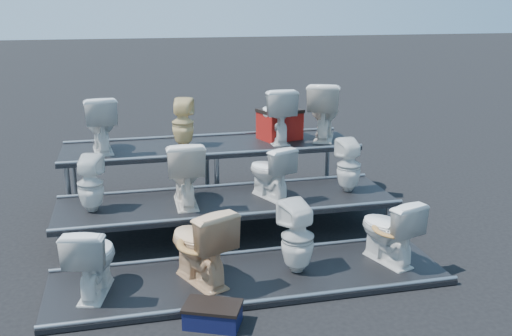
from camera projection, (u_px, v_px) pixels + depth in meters
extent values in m
plane|color=black|center=(228.00, 234.00, 7.30)|extent=(80.00, 80.00, 0.00)
cube|color=black|center=(250.00, 278.00, 6.08)|extent=(4.20, 1.20, 0.06)
cube|color=black|center=(228.00, 217.00, 7.24)|extent=(4.20, 1.20, 0.46)
cube|color=black|center=(212.00, 173.00, 8.39)|extent=(4.20, 1.20, 0.86)
imported|color=silver|center=(93.00, 259.00, 5.62)|extent=(0.57, 0.80, 0.74)
imported|color=tan|center=(200.00, 244.00, 5.84)|extent=(0.76, 0.94, 0.84)
imported|color=silver|center=(297.00, 237.00, 6.07)|extent=(0.43, 0.44, 0.79)
imported|color=silver|center=(389.00, 230.00, 6.31)|extent=(0.63, 0.83, 0.76)
imported|color=silver|center=(90.00, 184.00, 6.72)|extent=(0.38, 0.38, 0.68)
imported|color=white|center=(184.00, 172.00, 6.94)|extent=(0.46, 0.80, 0.82)
imported|color=silver|center=(270.00, 171.00, 7.19)|extent=(0.61, 0.77, 0.69)
imported|color=silver|center=(349.00, 166.00, 7.43)|extent=(0.32, 0.33, 0.70)
imported|color=silver|center=(100.00, 124.00, 7.83)|extent=(0.51, 0.80, 0.78)
imported|color=#E6CB88|center=(183.00, 123.00, 8.09)|extent=(0.39, 0.39, 0.69)
imported|color=silver|center=(276.00, 115.00, 8.37)|extent=(0.45, 0.79, 0.81)
imported|color=white|center=(324.00, 111.00, 8.53)|extent=(0.78, 0.97, 0.86)
cube|color=maroon|center=(280.00, 126.00, 8.58)|extent=(0.67, 0.60, 0.41)
cube|color=#0E1133|center=(213.00, 316.00, 5.24)|extent=(0.58, 0.47, 0.18)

